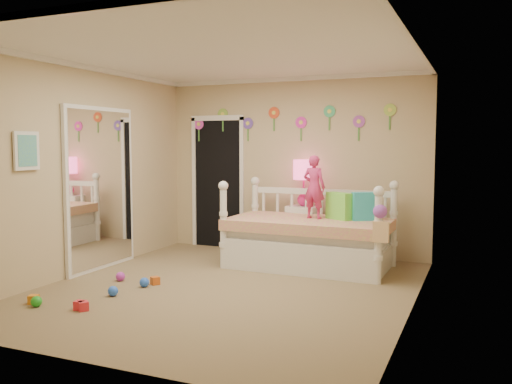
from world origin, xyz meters
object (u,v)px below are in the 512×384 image
at_px(nightstand, 303,231).
at_px(table_lamp, 304,175).
at_px(child, 314,187).
at_px(daybed, 309,224).

relative_size(nightstand, table_lamp, 1.09).
xyz_separation_m(nightstand, table_lamp, (0.00, 0.00, 0.81)).
xyz_separation_m(child, nightstand, (-0.34, 0.61, -0.70)).
xyz_separation_m(child, table_lamp, (-0.34, 0.61, 0.11)).
height_order(child, table_lamp, child).
distance_m(child, nightstand, 0.98).
bearing_deg(daybed, child, 44.85).
xyz_separation_m(daybed, nightstand, (-0.29, 0.65, -0.21)).
bearing_deg(child, nightstand, -51.33).
bearing_deg(table_lamp, child, -60.82).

